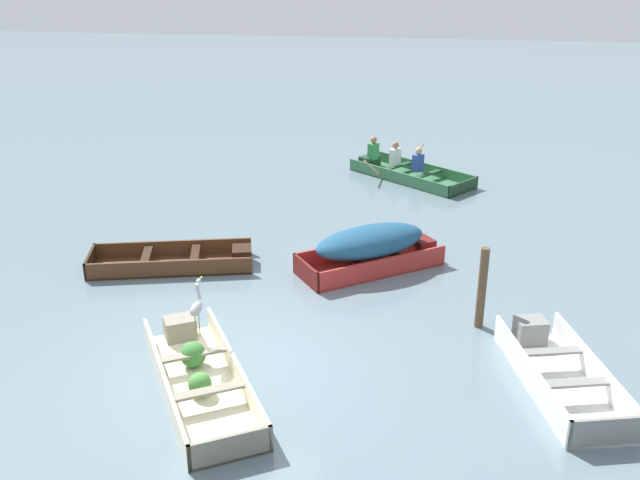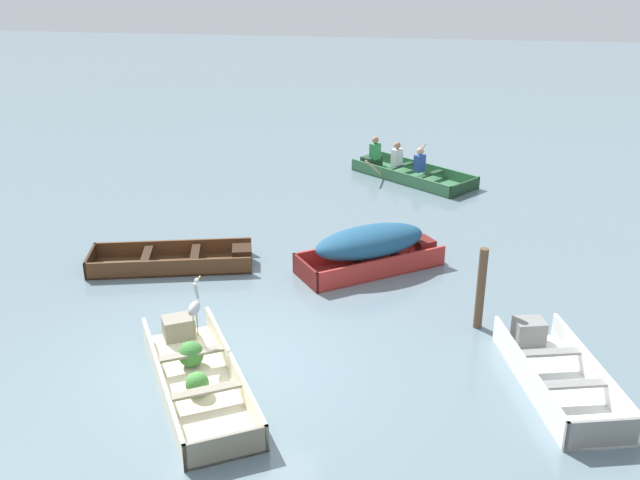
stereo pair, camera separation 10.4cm
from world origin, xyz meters
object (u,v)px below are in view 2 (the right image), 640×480
at_px(skiff_dark_varnish_mid_moored, 179,260).
at_px(heron_on_dinghy, 195,306).
at_px(skiff_red_near_moored, 371,245).
at_px(skiff_white_far_moored, 555,372).
at_px(mooring_post, 481,289).
at_px(dinghy_cream_foreground, 196,373).
at_px(rowboat_green_with_crew, 406,170).

height_order(skiff_dark_varnish_mid_moored, heron_on_dinghy, heron_on_dinghy).
xyz_separation_m(skiff_red_near_moored, skiff_white_far_moored, (2.88, -3.37, -0.32)).
distance_m(skiff_dark_varnish_mid_moored, skiff_white_far_moored, 7.14).
bearing_deg(skiff_white_far_moored, skiff_dark_varnish_mid_moored, 155.79).
distance_m(skiff_red_near_moored, heron_on_dinghy, 4.24).
height_order(skiff_white_far_moored, mooring_post, mooring_post).
xyz_separation_m(heron_on_dinghy, mooring_post, (4.12, 1.63, -0.20)).
distance_m(dinghy_cream_foreground, heron_on_dinghy, 0.95).
xyz_separation_m(skiff_red_near_moored, rowboat_green_with_crew, (0.40, 5.88, -0.29)).
bearing_deg(skiff_white_far_moored, dinghy_cream_foreground, -170.89).
relative_size(dinghy_cream_foreground, skiff_dark_varnish_mid_moored, 1.04).
xyz_separation_m(skiff_red_near_moored, mooring_post, (1.89, -1.96, 0.21)).
height_order(skiff_red_near_moored, skiff_dark_varnish_mid_moored, skiff_red_near_moored).
height_order(skiff_red_near_moored, mooring_post, mooring_post).
bearing_deg(dinghy_cream_foreground, rowboat_green_with_crew, 76.20).
bearing_deg(skiff_white_far_moored, mooring_post, 124.94).
bearing_deg(skiff_red_near_moored, dinghy_cream_foreground, -116.38).
xyz_separation_m(skiff_white_far_moored, mooring_post, (-0.99, 1.42, 0.53)).
xyz_separation_m(skiff_red_near_moored, skiff_dark_varnish_mid_moored, (-3.63, -0.45, -0.36)).
relative_size(skiff_red_near_moored, skiff_dark_varnish_mid_moored, 0.88).
xyz_separation_m(dinghy_cream_foreground, skiff_dark_varnish_mid_moored, (-1.56, 3.72, -0.03)).
relative_size(skiff_red_near_moored, skiff_white_far_moored, 0.99).
distance_m(skiff_red_near_moored, skiff_white_far_moored, 4.45).
bearing_deg(dinghy_cream_foreground, mooring_post, 29.18).
distance_m(skiff_dark_varnish_mid_moored, rowboat_green_with_crew, 7.51).
height_order(dinghy_cream_foreground, skiff_red_near_moored, skiff_red_near_moored).
bearing_deg(mooring_post, skiff_dark_varnish_mid_moored, 164.71).
xyz_separation_m(skiff_dark_varnish_mid_moored, mooring_post, (5.52, -1.51, 0.57)).
height_order(skiff_white_far_moored, rowboat_green_with_crew, rowboat_green_with_crew).
xyz_separation_m(dinghy_cream_foreground, skiff_white_far_moored, (4.95, 0.79, 0.01)).
xyz_separation_m(dinghy_cream_foreground, heron_on_dinghy, (-0.16, 0.58, 0.73)).
relative_size(dinghy_cream_foreground, mooring_post, 2.44).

